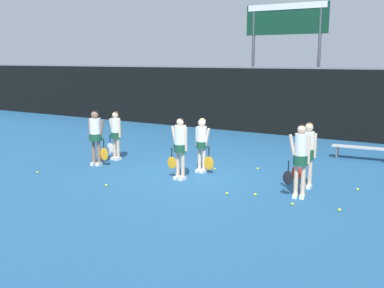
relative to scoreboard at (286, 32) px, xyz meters
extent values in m
plane|color=#235684|center=(0.57, -9.19, -4.49)|extent=(140.00, 140.00, 0.00)
cube|color=black|center=(0.57, -1.11, -3.04)|extent=(60.00, 0.06, 2.89)
cube|color=slate|center=(0.57, -1.11, -1.56)|extent=(60.00, 0.08, 0.08)
cylinder|color=#515156|center=(-1.55, 0.00, -1.63)|extent=(0.14, 0.14, 5.72)
cylinder|color=#515156|center=(1.55, 0.00, -1.63)|extent=(0.14, 0.14, 5.72)
cube|color=#0F3823|center=(0.00, 0.00, 0.56)|extent=(3.77, 0.12, 1.34)
cube|color=white|center=(0.00, -0.07, 1.10)|extent=(3.62, 0.02, 0.27)
cube|color=#B2B2B7|center=(4.33, -4.55, -4.07)|extent=(1.87, 0.52, 0.04)
cylinder|color=slate|center=(3.57, -4.49, -4.29)|extent=(0.06, 0.06, 0.40)
cylinder|color=slate|center=(3.59, -4.74, -4.29)|extent=(0.06, 0.06, 0.40)
cylinder|color=#8C664C|center=(-2.59, -9.57, -4.08)|extent=(0.10, 0.10, 0.82)
cylinder|color=#8C664C|center=(-2.78, -9.61, -4.08)|extent=(0.10, 0.10, 0.82)
cube|color=white|center=(-2.59, -9.60, -4.45)|extent=(0.15, 0.26, 0.09)
cube|color=white|center=(-2.78, -9.64, -4.45)|extent=(0.15, 0.26, 0.09)
cylinder|color=#194C33|center=(-2.69, -9.59, -3.59)|extent=(0.40, 0.40, 0.22)
cylinder|color=white|center=(-2.69, -9.59, -3.33)|extent=(0.35, 0.35, 0.67)
sphere|color=#8C664C|center=(-2.69, -9.59, -2.89)|extent=(0.23, 0.23, 0.23)
sphere|color=black|center=(-2.69, -9.57, -2.86)|extent=(0.21, 0.21, 0.21)
cylinder|color=#8C664C|center=(-2.48, -9.55, -3.35)|extent=(0.22, 0.11, 0.63)
cylinder|color=#8C664C|center=(-2.89, -9.63, -3.35)|extent=(0.08, 0.08, 0.63)
cylinder|color=black|center=(-2.40, -9.56, -3.76)|extent=(0.03, 0.03, 0.29)
ellipsoid|color=orange|center=(-2.40, -9.56, -4.11)|extent=(0.32, 0.03, 0.40)
cylinder|color=beige|center=(0.59, -9.69, -4.08)|extent=(0.10, 0.10, 0.82)
cylinder|color=beige|center=(0.41, -9.68, -4.08)|extent=(0.10, 0.10, 0.82)
cube|color=white|center=(0.58, -9.72, -4.45)|extent=(0.12, 0.25, 0.09)
cube|color=white|center=(0.41, -9.71, -4.45)|extent=(0.12, 0.25, 0.09)
cylinder|color=#194C33|center=(0.50, -9.68, -3.60)|extent=(0.37, 0.37, 0.21)
cylinder|color=white|center=(0.50, -9.68, -3.32)|extent=(0.32, 0.32, 0.70)
sphere|color=beige|center=(0.50, -9.68, -2.88)|extent=(0.19, 0.19, 0.19)
sphere|color=black|center=(0.50, -9.66, -2.85)|extent=(0.18, 0.18, 0.18)
cylinder|color=beige|center=(0.30, -9.67, -3.33)|extent=(0.22, 0.09, 0.66)
cylinder|color=beige|center=(0.69, -9.69, -3.33)|extent=(0.08, 0.08, 0.66)
cylinder|color=black|center=(0.22, -9.68, -3.75)|extent=(0.03, 0.03, 0.25)
ellipsoid|color=orange|center=(0.22, -9.68, -4.05)|extent=(0.29, 0.03, 0.35)
cylinder|color=beige|center=(3.93, -9.61, -4.06)|extent=(0.10, 0.10, 0.85)
cylinder|color=beige|center=(3.77, -9.65, -4.06)|extent=(0.10, 0.10, 0.85)
cube|color=white|center=(3.94, -9.64, -4.45)|extent=(0.15, 0.26, 0.09)
cube|color=white|center=(3.78, -9.68, -4.45)|extent=(0.15, 0.26, 0.09)
cylinder|color=#194C33|center=(3.85, -9.63, -3.56)|extent=(0.35, 0.35, 0.23)
cylinder|color=white|center=(3.85, -9.63, -3.28)|extent=(0.30, 0.30, 0.72)
sphere|color=beige|center=(3.85, -9.63, -2.82)|extent=(0.20, 0.20, 0.20)
sphere|color=black|center=(3.85, -9.61, -2.79)|extent=(0.19, 0.19, 0.19)
cylinder|color=beige|center=(3.67, -9.67, -3.29)|extent=(0.23, 0.12, 0.68)
cylinder|color=beige|center=(4.03, -9.60, -3.29)|extent=(0.08, 0.08, 0.68)
cylinder|color=black|center=(3.59, -9.70, -3.72)|extent=(0.03, 0.03, 0.25)
ellipsoid|color=black|center=(3.59, -9.70, -4.02)|extent=(0.27, 0.03, 0.35)
cylinder|color=beige|center=(-2.57, -8.67, -4.11)|extent=(0.10, 0.10, 0.77)
cylinder|color=beige|center=(-2.74, -8.66, -4.11)|extent=(0.10, 0.10, 0.77)
cube|color=white|center=(-2.58, -8.70, -4.45)|extent=(0.13, 0.25, 0.09)
cube|color=white|center=(-2.74, -8.69, -4.45)|extent=(0.13, 0.25, 0.09)
cylinder|color=#194C33|center=(-2.66, -8.66, -3.66)|extent=(0.35, 0.35, 0.19)
cylinder|color=white|center=(-2.66, -8.66, -3.41)|extent=(0.30, 0.30, 0.63)
sphere|color=beige|center=(-2.66, -8.66, -2.99)|extent=(0.20, 0.20, 0.20)
sphere|color=#4C331E|center=(-2.65, -8.64, -2.97)|extent=(0.19, 0.19, 0.19)
cylinder|color=beige|center=(-2.85, -8.65, -3.42)|extent=(0.20, 0.09, 0.60)
cylinder|color=beige|center=(-2.48, -8.68, -3.42)|extent=(0.08, 0.08, 0.60)
cylinder|color=black|center=(-2.93, -8.66, -3.81)|extent=(0.03, 0.03, 0.28)
ellipsoid|color=silver|center=(-2.93, -8.66, -4.14)|extent=(0.28, 0.03, 0.38)
cylinder|color=beige|center=(0.69, -8.68, -4.11)|extent=(0.10, 0.10, 0.76)
cylinder|color=beige|center=(0.53, -8.67, -4.11)|extent=(0.10, 0.10, 0.76)
cube|color=white|center=(0.69, -8.71, -4.45)|extent=(0.13, 0.25, 0.09)
cube|color=white|center=(0.53, -8.70, -4.45)|extent=(0.13, 0.25, 0.09)
cylinder|color=#194C33|center=(0.61, -8.68, -3.66)|extent=(0.34, 0.34, 0.20)
cylinder|color=white|center=(0.61, -8.68, -3.42)|extent=(0.29, 0.29, 0.61)
sphere|color=beige|center=(0.61, -8.68, -3.01)|extent=(0.22, 0.22, 0.22)
sphere|color=#D8B772|center=(0.61, -8.66, -2.98)|extent=(0.20, 0.20, 0.20)
cylinder|color=beige|center=(0.79, -8.69, -3.44)|extent=(0.20, 0.09, 0.58)
cylinder|color=beige|center=(0.43, -8.66, -3.44)|extent=(0.08, 0.08, 0.58)
cylinder|color=black|center=(0.87, -8.72, -3.82)|extent=(0.03, 0.03, 0.29)
ellipsoid|color=orange|center=(0.87, -8.72, -4.17)|extent=(0.31, 0.03, 0.41)
cylinder|color=beige|center=(3.84, -8.70, -4.08)|extent=(0.10, 0.10, 0.81)
cylinder|color=beige|center=(3.68, -8.71, -4.08)|extent=(0.10, 0.10, 0.81)
cube|color=white|center=(3.84, -8.73, -4.45)|extent=(0.13, 0.25, 0.09)
cube|color=white|center=(3.68, -8.74, -4.45)|extent=(0.13, 0.25, 0.09)
cylinder|color=#194C33|center=(3.76, -8.71, -3.59)|extent=(0.33, 0.33, 0.25)
cylinder|color=white|center=(3.76, -8.71, -3.34)|extent=(0.29, 0.29, 0.67)
sphere|color=beige|center=(3.76, -8.71, -2.90)|extent=(0.21, 0.21, 0.21)
sphere|color=olive|center=(3.76, -8.69, -2.87)|extent=(0.19, 0.19, 0.19)
cylinder|color=beige|center=(3.58, -8.72, -3.35)|extent=(0.21, 0.09, 0.64)
cylinder|color=beige|center=(3.93, -8.69, -3.35)|extent=(0.08, 0.08, 0.64)
cylinder|color=black|center=(3.50, -8.74, -3.77)|extent=(0.03, 0.03, 0.28)
ellipsoid|color=red|center=(3.50, -8.74, -4.10)|extent=(0.26, 0.03, 0.39)
sphere|color=#CCE033|center=(4.94, -10.16, -4.45)|extent=(0.07, 0.07, 0.07)
sphere|color=#CCE033|center=(2.89, -10.04, -4.46)|extent=(0.07, 0.07, 0.07)
sphere|color=#CCE033|center=(0.81, -8.24, -4.46)|extent=(0.06, 0.06, 0.06)
sphere|color=#CCE033|center=(-3.45, -11.28, -4.46)|extent=(0.07, 0.07, 0.07)
sphere|color=#CCE033|center=(-0.79, -11.29, -4.46)|extent=(0.07, 0.07, 0.07)
sphere|color=#CCE033|center=(4.96, -8.31, -4.46)|extent=(0.07, 0.07, 0.07)
sphere|color=#CCE033|center=(-0.91, -7.96, -4.46)|extent=(0.07, 0.07, 0.07)
sphere|color=#CCE033|center=(1.92, -7.55, -4.46)|extent=(0.07, 0.07, 0.07)
sphere|color=#CCE033|center=(2.26, -10.32, -4.46)|extent=(0.07, 0.07, 0.07)
sphere|color=#CCE033|center=(3.91, -10.28, -4.46)|extent=(0.06, 0.06, 0.06)
sphere|color=#CCE033|center=(-3.71, -8.43, -4.46)|extent=(0.07, 0.07, 0.07)
camera|label=1|loc=(6.97, -19.91, -1.19)|focal=42.00mm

